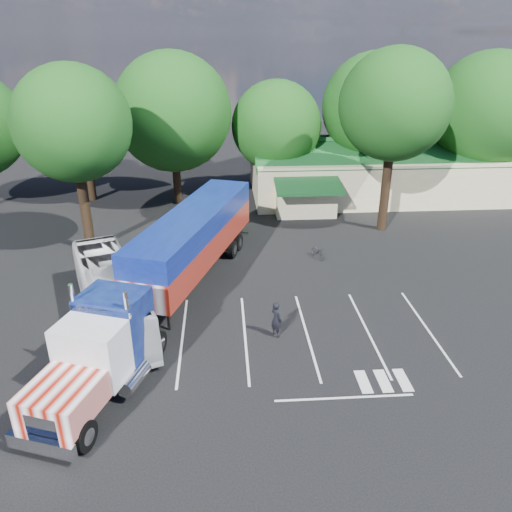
{
  "coord_description": "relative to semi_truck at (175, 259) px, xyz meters",
  "views": [
    {
      "loc": [
        -0.92,
        -27.6,
        14.26
      ],
      "look_at": [
        0.95,
        -0.45,
        2.0
      ],
      "focal_mm": 35.0,
      "sensor_mm": 36.0,
      "label": 1
    }
  ],
  "objects": [
    {
      "name": "tree_row_b",
      "position": [
        -9.32,
        19.87,
        4.47
      ],
      "size": [
        8.4,
        8.4,
        11.35
      ],
      "color": "black",
      "rests_on": "ground"
    },
    {
      "name": "bicycle",
      "position": [
        9.18,
        5.51,
        -2.24
      ],
      "size": [
        1.1,
        1.72,
        0.85
      ],
      "primitive_type": "imported",
      "rotation": [
        0.0,
        0.0,
        0.36
      ],
      "color": "black",
      "rests_on": "ground"
    },
    {
      "name": "tree_near_right",
      "position": [
        15.18,
        10.57,
        6.8
      ],
      "size": [
        8.0,
        8.0,
        13.5
      ],
      "color": "black",
      "rests_on": "ground"
    },
    {
      "name": "tree_row_c",
      "position": [
        -1.32,
        18.27,
        5.37
      ],
      "size": [
        10.0,
        10.0,
        13.05
      ],
      "color": "black",
      "rests_on": "ground"
    },
    {
      "name": "tree_near_left",
      "position": [
        -6.82,
        8.07,
        6.15
      ],
      "size": [
        7.6,
        7.6,
        12.65
      ],
      "color": "black",
      "rests_on": "ground"
    },
    {
      "name": "tree_row_e",
      "position": [
        16.68,
        20.07,
        5.42
      ],
      "size": [
        9.6,
        9.6,
        12.9
      ],
      "color": "black",
      "rests_on": "ground"
    },
    {
      "name": "tour_bus",
      "position": [
        -3.32,
        -1.85,
        -1.11
      ],
      "size": [
        6.33,
        11.38,
        3.11
      ],
      "primitive_type": "imported",
      "rotation": [
        0.0,
        0.0,
        0.35
      ],
      "color": "silver",
      "rests_on": "ground"
    },
    {
      "name": "semi_truck",
      "position": [
        0.0,
        0.0,
        0.0
      ],
      "size": [
        9.96,
        22.14,
        4.71
      ],
      "rotation": [
        0.0,
        0.0,
        -0.33
      ],
      "color": "black",
      "rests_on": "ground"
    },
    {
      "name": "tree_row_d",
      "position": [
        7.68,
        19.57,
        3.92
      ],
      "size": [
        8.0,
        8.0,
        10.6
      ],
      "color": "black",
      "rests_on": "ground"
    },
    {
      "name": "woman",
      "position": [
        5.28,
        -3.93,
        -1.69
      ],
      "size": [
        0.78,
        0.85,
        1.94
      ],
      "primitive_type": "imported",
      "rotation": [
        0.0,
        0.0,
        2.17
      ],
      "color": "black",
      "rests_on": "ground"
    },
    {
      "name": "ground",
      "position": [
        3.68,
        2.07,
        -2.67
      ],
      "size": [
        120.0,
        120.0,
        0.0
      ],
      "primitive_type": "plane",
      "color": "black",
      "rests_on": "ground"
    },
    {
      "name": "event_hall",
      "position": [
        17.42,
        19.88,
        -0.45
      ],
      "size": [
        24.2,
        14.12,
        5.55
      ],
      "color": "beige",
      "rests_on": "ground"
    },
    {
      "name": "silver_sedan",
      "position": [
        13.22,
        16.07,
        -1.93
      ],
      "size": [
        4.59,
        1.91,
        1.48
      ],
      "primitive_type": "imported",
      "rotation": [
        0.0,
        0.0,
        1.49
      ],
      "color": "#9DA1A5",
      "rests_on": "ground"
    },
    {
      "name": "tree_row_f",
      "position": [
        26.68,
        18.87,
        5.12
      ],
      "size": [
        10.4,
        10.4,
        13.0
      ],
      "color": "black",
      "rests_on": "ground"
    }
  ]
}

